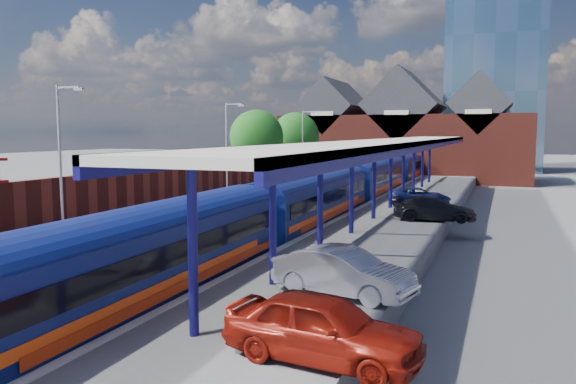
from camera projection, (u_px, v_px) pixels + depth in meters
The scene contains 24 objects.
ground at pixel (345, 206), 45.33m from camera, with size 240.00×240.00×0.00m, color #5B5B5E.
ballast_bed at pixel (303, 225), 36.05m from camera, with size 6.00×76.00×0.06m, color #473D33.
rails at pixel (303, 223), 36.04m from camera, with size 4.51×76.00×0.14m.
left_platform at pixel (227, 213), 37.98m from camera, with size 5.00×76.00×1.00m, color #565659.
right_platform at pixel (397, 223), 33.85m from camera, with size 6.00×76.00×1.00m, color #565659.
coping_left at pixel (259, 207), 37.08m from camera, with size 0.30×76.00×0.05m, color silver.
coping_right at pixel (351, 212), 34.82m from camera, with size 0.30×76.00×0.05m, color silver.
yellow_line at pixel (250, 207), 37.30m from camera, with size 0.14×76.00×0.01m, color yellow.
train at pixel (348, 186), 40.23m from camera, with size 3.03×65.94×3.45m.
canopy at pixel (396, 143), 35.34m from camera, with size 4.50×52.00×4.48m.
lamp_post_b at pixel (62, 154), 24.83m from camera, with size 1.48×0.18×7.00m.
lamp_post_c at pixel (228, 146), 39.66m from camera, with size 1.48×0.18×7.00m.
lamp_post_d at pixel (304, 142), 54.50m from camera, with size 1.48×0.18×7.00m.
platform_sign at pixel (258, 177), 41.27m from camera, with size 0.55×0.08×2.50m.
brick_wall at pixel (136, 192), 32.71m from camera, with size 0.35×50.00×3.86m.
station_building at pixel (405, 136), 70.71m from camera, with size 30.00×12.12×13.78m.
glass_tower at pixel (496, 39), 85.94m from camera, with size 14.20×14.20×40.30m.
tree_near at pixel (258, 138), 53.95m from camera, with size 5.20×5.20×8.10m.
tree_far at pixel (296, 138), 61.01m from camera, with size 5.20×5.20×8.10m.
parked_car_red at pixel (323, 327), 12.15m from camera, with size 1.78×4.41×1.50m, color maroon.
parked_car_silver at pixel (343, 272), 17.06m from camera, with size 1.53×4.39×1.45m, color silver.
parked_car_dark at pixel (434, 209), 31.51m from camera, with size 1.85×4.55×1.32m, color black.
parked_car_blue at pixel (419, 196), 38.33m from camera, with size 1.95×4.22×1.17m, color navy.
relay_cabinet at pixel (72, 369), 12.96m from camera, with size 0.70×0.90×1.00m, color #A5A7AA.
Camera 1 is at (11.95, -13.57, 5.96)m, focal length 35.00 mm.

